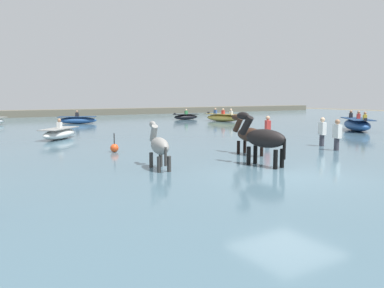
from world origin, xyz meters
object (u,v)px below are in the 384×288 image
(boat_distant_east, at_px, (77,120))
(person_onlooker_left, at_px, (268,132))
(horse_flank_dark_bay, at_px, (249,136))
(person_wading_close, at_px, (322,135))
(boat_near_port, at_px, (223,118))
(channel_buoy, at_px, (114,148))
(horse_trailing_black, at_px, (263,140))
(boat_distant_west, at_px, (59,133))
(horse_lead_grey, at_px, (159,147))
(boat_mid_channel, at_px, (186,117))
(boat_mid_outer, at_px, (357,125))
(person_onlooker_right, at_px, (337,138))

(boat_distant_east, relative_size, person_onlooker_left, 1.90)
(horse_flank_dark_bay, relative_size, person_wading_close, 1.13)
(boat_near_port, relative_size, channel_buoy, 4.94)
(horse_flank_dark_bay, height_order, channel_buoy, horse_flank_dark_bay)
(horse_trailing_black, bearing_deg, boat_distant_east, 89.09)
(horse_flank_dark_bay, relative_size, boat_near_port, 0.51)
(boat_near_port, bearing_deg, boat_distant_west, -156.33)
(boat_distant_west, bearing_deg, horse_lead_grey, -86.83)
(boat_distant_west, distance_m, channel_buoy, 5.87)
(boat_mid_channel, xyz_separation_m, boat_distant_east, (-10.00, -0.04, 0.03))
(boat_mid_channel, height_order, person_onlooker_left, person_onlooker_left)
(boat_mid_channel, relative_size, boat_near_port, 0.68)
(boat_mid_channel, xyz_separation_m, boat_mid_outer, (3.02, -15.59, 0.13))
(boat_distant_west, bearing_deg, person_onlooker_right, -50.47)
(boat_mid_channel, bearing_deg, horse_trailing_black, -115.54)
(person_wading_close, bearing_deg, boat_mid_channel, 75.78)
(horse_lead_grey, bearing_deg, person_wading_close, 6.64)
(person_wading_close, bearing_deg, person_onlooker_right, -116.24)
(boat_mid_channel, relative_size, channel_buoy, 3.36)
(boat_mid_channel, bearing_deg, horse_lead_grey, -123.07)
(horse_flank_dark_bay, relative_size, boat_distant_west, 0.68)
(boat_near_port, height_order, boat_distant_west, boat_near_port)
(horse_lead_grey, height_order, channel_buoy, horse_lead_grey)
(person_onlooker_left, distance_m, person_wading_close, 2.46)
(boat_mid_outer, bearing_deg, channel_buoy, -177.17)
(horse_lead_grey, height_order, boat_distant_east, horse_lead_grey)
(horse_lead_grey, xyz_separation_m, horse_trailing_black, (2.94, -1.24, 0.15))
(horse_flank_dark_bay, bearing_deg, boat_near_port, 56.22)
(boat_distant_east, bearing_deg, horse_flank_dark_bay, -87.75)
(channel_buoy, bearing_deg, person_onlooker_left, -6.66)
(boat_near_port, bearing_deg, horse_trailing_black, -123.30)
(horse_lead_grey, relative_size, boat_mid_outer, 0.47)
(horse_lead_grey, height_order, boat_mid_channel, horse_lead_grey)
(boat_mid_outer, bearing_deg, person_onlooker_left, -169.74)
(horse_lead_grey, distance_m, boat_mid_outer, 17.00)
(horse_lead_grey, distance_m, person_onlooker_left, 7.95)
(boat_mid_channel, height_order, person_onlooker_right, person_onlooker_right)
(person_wading_close, bearing_deg, boat_distant_west, 135.12)
(boat_mid_channel, distance_m, boat_distant_west, 17.40)
(channel_buoy, bearing_deg, horse_trailing_black, -61.88)
(horse_flank_dark_bay, height_order, person_wading_close, horse_flank_dark_bay)
(boat_near_port, bearing_deg, boat_mid_outer, -81.56)
(boat_mid_outer, height_order, person_onlooker_right, person_onlooker_right)
(boat_distant_west, bearing_deg, horse_flank_dark_bay, -63.17)
(horse_trailing_black, bearing_deg, boat_mid_channel, 64.46)
(boat_mid_outer, relative_size, channel_buoy, 5.19)
(horse_flank_dark_bay, relative_size, channel_buoy, 2.53)
(boat_mid_channel, relative_size, boat_mid_outer, 0.65)
(boat_mid_channel, bearing_deg, person_onlooker_left, -109.23)
(person_wading_close, height_order, channel_buoy, person_wading_close)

